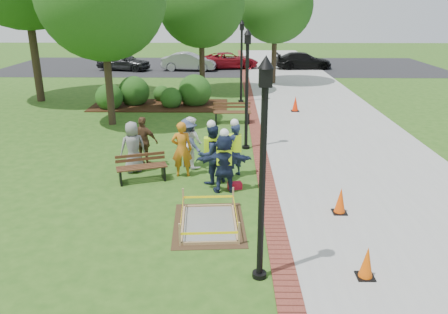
{
  "coord_description": "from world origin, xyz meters",
  "views": [
    {
      "loc": [
        0.66,
        -10.28,
        5.06
      ],
      "look_at": [
        0.5,
        1.2,
        1.0
      ],
      "focal_mm": 35.0,
      "sensor_mm": 36.0,
      "label": 1
    }
  ],
  "objects_px": {
    "lamp_near": "(263,158)",
    "bench_near": "(142,173)",
    "hivis_worker_b": "(234,148)",
    "cone_front": "(367,263)",
    "hivis_worker_c": "(212,152)",
    "wet_concrete_pad": "(209,216)",
    "hivis_worker_a": "(224,161)"
  },
  "relations": [
    {
      "from": "lamp_near",
      "to": "bench_near",
      "type": "bearing_deg",
      "value": 123.63
    },
    {
      "from": "cone_front",
      "to": "hivis_worker_c",
      "type": "bearing_deg",
      "value": 123.82
    },
    {
      "from": "bench_near",
      "to": "lamp_near",
      "type": "bearing_deg",
      "value": -56.37
    },
    {
      "from": "wet_concrete_pad",
      "to": "lamp_near",
      "type": "bearing_deg",
      "value": -62.87
    },
    {
      "from": "wet_concrete_pad",
      "to": "hivis_worker_a",
      "type": "relative_size",
      "value": 1.3
    },
    {
      "from": "wet_concrete_pad",
      "to": "lamp_near",
      "type": "distance_m",
      "value": 3.27
    },
    {
      "from": "lamp_near",
      "to": "hivis_worker_b",
      "type": "bearing_deg",
      "value": 94.9
    },
    {
      "from": "bench_near",
      "to": "hivis_worker_c",
      "type": "bearing_deg",
      "value": -2.33
    },
    {
      "from": "hivis_worker_b",
      "to": "wet_concrete_pad",
      "type": "bearing_deg",
      "value": -101.28
    },
    {
      "from": "bench_near",
      "to": "cone_front",
      "type": "bearing_deg",
      "value": -42.52
    },
    {
      "from": "wet_concrete_pad",
      "to": "hivis_worker_a",
      "type": "distance_m",
      "value": 2.14
    },
    {
      "from": "hivis_worker_c",
      "to": "lamp_near",
      "type": "bearing_deg",
      "value": -76.7
    },
    {
      "from": "bench_near",
      "to": "hivis_worker_b",
      "type": "bearing_deg",
      "value": 9.24
    },
    {
      "from": "cone_front",
      "to": "hivis_worker_c",
      "type": "distance_m",
      "value": 5.75
    },
    {
      "from": "lamp_near",
      "to": "hivis_worker_a",
      "type": "relative_size",
      "value": 2.31
    },
    {
      "from": "wet_concrete_pad",
      "to": "bench_near",
      "type": "xyz_separation_m",
      "value": [
        -2.13,
        2.72,
        0.02
      ]
    },
    {
      "from": "hivis_worker_c",
      "to": "bench_near",
      "type": "bearing_deg",
      "value": 177.67
    },
    {
      "from": "lamp_near",
      "to": "hivis_worker_a",
      "type": "distance_m",
      "value": 4.47
    },
    {
      "from": "lamp_near",
      "to": "hivis_worker_b",
      "type": "relative_size",
      "value": 2.34
    },
    {
      "from": "wet_concrete_pad",
      "to": "hivis_worker_b",
      "type": "bearing_deg",
      "value": 78.72
    },
    {
      "from": "wet_concrete_pad",
      "to": "cone_front",
      "type": "relative_size",
      "value": 3.52
    },
    {
      "from": "bench_near",
      "to": "hivis_worker_c",
      "type": "height_order",
      "value": "hivis_worker_c"
    },
    {
      "from": "hivis_worker_a",
      "to": "hivis_worker_c",
      "type": "xyz_separation_m",
      "value": [
        -0.38,
        0.63,
        0.03
      ]
    },
    {
      "from": "cone_front",
      "to": "hivis_worker_a",
      "type": "xyz_separation_m",
      "value": [
        -2.8,
        4.12,
        0.59
      ]
    },
    {
      "from": "bench_near",
      "to": "lamp_near",
      "type": "xyz_separation_m",
      "value": [
        3.21,
        -4.83,
        2.22
      ]
    },
    {
      "from": "hivis_worker_b",
      "to": "hivis_worker_c",
      "type": "relative_size",
      "value": 0.95
    },
    {
      "from": "bench_near",
      "to": "lamp_near",
      "type": "distance_m",
      "value": 6.22
    },
    {
      "from": "bench_near",
      "to": "hivis_worker_c",
      "type": "xyz_separation_m",
      "value": [
        2.09,
        -0.09,
        0.69
      ]
    },
    {
      "from": "bench_near",
      "to": "hivis_worker_a",
      "type": "relative_size",
      "value": 0.84
    },
    {
      "from": "bench_near",
      "to": "lamp_near",
      "type": "height_order",
      "value": "lamp_near"
    },
    {
      "from": "bench_near",
      "to": "hivis_worker_a",
      "type": "xyz_separation_m",
      "value": [
        2.47,
        -0.72,
        0.66
      ]
    },
    {
      "from": "wet_concrete_pad",
      "to": "cone_front",
      "type": "distance_m",
      "value": 3.79
    }
  ]
}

